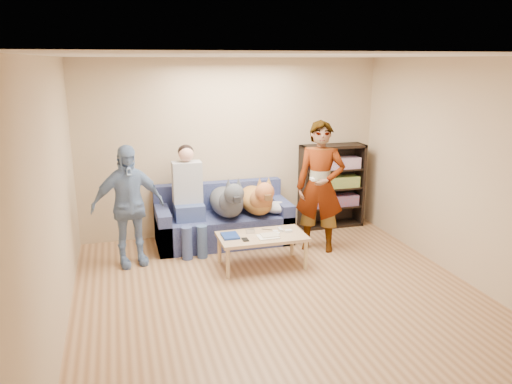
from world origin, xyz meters
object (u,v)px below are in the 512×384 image
object	(u,v)px
camera_silver	(250,231)
person_seated	(189,194)
sofa	(223,223)
coffee_table	(262,239)
notebook_blue	(230,236)
dog_tan	(257,199)
dog_gray	(228,201)
person_standing_right	(320,187)
person_standing_left	(128,206)
bookshelf	(331,184)

from	to	relation	value
camera_silver	person_seated	xyz separation A→B (m)	(-0.66, 0.79, 0.33)
sofa	person_seated	bearing A→B (deg)	-165.70
camera_silver	coffee_table	xyz separation A→B (m)	(0.12, -0.12, -0.07)
notebook_blue	dog_tan	bearing A→B (deg)	54.10
notebook_blue	camera_silver	distance (m)	0.29
dog_gray	dog_tan	world-z (taller)	dog_gray
person_standing_right	dog_gray	world-z (taller)	person_standing_right
notebook_blue	person_standing_left	bearing A→B (deg)	158.40
notebook_blue	sofa	distance (m)	1.01
dog_gray	person_standing_right	bearing A→B (deg)	-22.84
person_seated	dog_tan	distance (m)	0.98
camera_silver	person_seated	world-z (taller)	person_seated
person_standing_left	bookshelf	bearing A→B (deg)	1.14
person_standing_right	person_seated	distance (m)	1.80
camera_silver	person_standing_left	bearing A→B (deg)	164.67
person_standing_left	coffee_table	world-z (taller)	person_standing_left
person_seated	sofa	bearing A→B (deg)	14.30
person_standing_left	notebook_blue	world-z (taller)	person_standing_left
person_standing_left	coffee_table	distance (m)	1.74
camera_silver	dog_tan	bearing A→B (deg)	67.61
person_standing_right	notebook_blue	xyz separation A→B (m)	(-1.33, -0.31, -0.46)
person_standing_right	camera_silver	distance (m)	1.17
person_seated	dog_gray	bearing A→B (deg)	-5.88
notebook_blue	coffee_table	world-z (taller)	notebook_blue
notebook_blue	dog_gray	size ratio (longest dim) A/B	0.21
person_standing_left	camera_silver	distance (m)	1.58
dog_gray	bookshelf	bearing A→B (deg)	13.29
camera_silver	dog_gray	size ratio (longest dim) A/B	0.09
dog_tan	coffee_table	world-z (taller)	dog_tan
notebook_blue	dog_tan	world-z (taller)	dog_tan
person_standing_left	bookshelf	xyz separation A→B (m)	(3.12, 0.74, -0.10)
dog_gray	bookshelf	world-z (taller)	bookshelf
camera_silver	dog_gray	bearing A→B (deg)	99.81
person_standing_left	person_standing_right	bearing A→B (deg)	-16.05
bookshelf	coffee_table	bearing A→B (deg)	-139.93
person_standing_left	camera_silver	world-z (taller)	person_standing_left
person_standing_left	dog_gray	xyz separation A→B (m)	(1.36, 0.33, -0.13)
person_standing_left	dog_tan	distance (m)	1.82
coffee_table	person_standing_right	bearing A→B (deg)	21.21
person_standing_right	person_seated	size ratio (longest dim) A/B	1.22
camera_silver	dog_tan	size ratio (longest dim) A/B	0.09
person_standing_left	coffee_table	size ratio (longest dim) A/B	1.42
person_seated	person_standing_right	bearing A→B (deg)	-17.82
person_standing_left	coffee_table	bearing A→B (deg)	-30.47
sofa	coffee_table	size ratio (longest dim) A/B	1.73
person_standing_right	dog_tan	world-z (taller)	person_standing_right
dog_gray	bookshelf	distance (m)	1.81
notebook_blue	bookshelf	bearing A→B (deg)	32.58
camera_silver	bookshelf	distance (m)	2.01
camera_silver	bookshelf	bearing A→B (deg)	35.22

